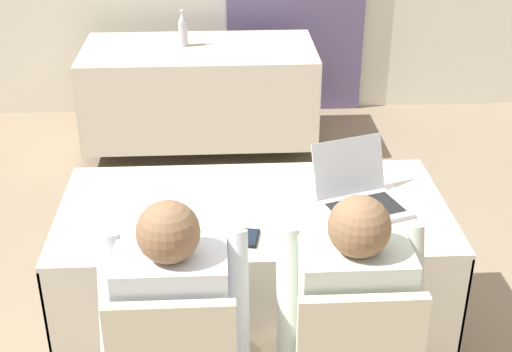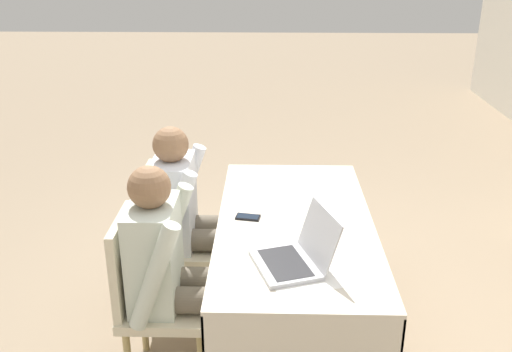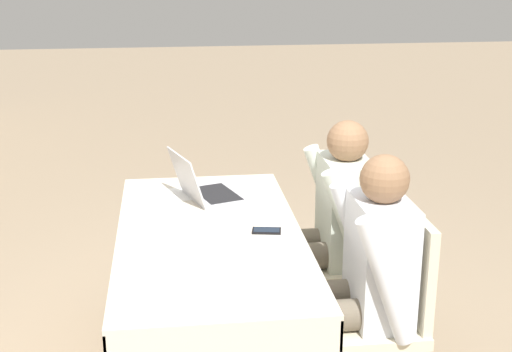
{
  "view_description": "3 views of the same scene",
  "coord_description": "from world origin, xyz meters",
  "px_view_note": "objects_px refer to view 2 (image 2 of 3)",
  "views": [
    {
      "loc": [
        -0.13,
        -2.55,
        2.21
      ],
      "look_at": [
        0.0,
        -0.2,
        0.99
      ],
      "focal_mm": 50.0,
      "sensor_mm": 36.0,
      "label": 1
    },
    {
      "loc": [
        2.66,
        -0.14,
        2.08
      ],
      "look_at": [
        0.0,
        -0.2,
        0.99
      ],
      "focal_mm": 40.0,
      "sensor_mm": 36.0,
      "label": 2
    },
    {
      "loc": [
        -2.9,
        0.16,
        1.92
      ],
      "look_at": [
        0.0,
        -0.2,
        0.99
      ],
      "focal_mm": 50.0,
      "sensor_mm": 36.0,
      "label": 3
    }
  ],
  "objects_px": {
    "cell_phone": "(248,217)",
    "chair_near_right": "(152,292)",
    "person_checkered_shirt": "(188,211)",
    "laptop": "(295,256)",
    "chair_near_left": "(172,235)",
    "person_white_shirt": "(171,264)"
  },
  "relations": [
    {
      "from": "laptop",
      "to": "chair_near_left",
      "type": "xyz_separation_m",
      "value": [
        -0.74,
        -0.69,
        -0.3
      ]
    },
    {
      "from": "laptop",
      "to": "person_checkered_shirt",
      "type": "relative_size",
      "value": 0.35
    },
    {
      "from": "laptop",
      "to": "cell_phone",
      "type": "xyz_separation_m",
      "value": [
        -0.47,
        -0.23,
        -0.04
      ]
    },
    {
      "from": "person_checkered_shirt",
      "to": "laptop",
      "type": "bearing_deg",
      "value": -141.37
    },
    {
      "from": "chair_near_left",
      "to": "cell_phone",
      "type": "bearing_deg",
      "value": -120.17
    },
    {
      "from": "person_white_shirt",
      "to": "laptop",
      "type": "bearing_deg",
      "value": -103.72
    },
    {
      "from": "laptop",
      "to": "cell_phone",
      "type": "distance_m",
      "value": 0.52
    },
    {
      "from": "chair_near_left",
      "to": "person_checkered_shirt",
      "type": "xyz_separation_m",
      "value": [
        0.0,
        0.1,
        0.16
      ]
    },
    {
      "from": "laptop",
      "to": "person_white_shirt",
      "type": "bearing_deg",
      "value": -122.28
    },
    {
      "from": "cell_phone",
      "to": "laptop",
      "type": "bearing_deg",
      "value": 36.25
    },
    {
      "from": "chair_near_right",
      "to": "person_checkered_shirt",
      "type": "distance_m",
      "value": 0.62
    },
    {
      "from": "cell_phone",
      "to": "chair_near_right",
      "type": "bearing_deg",
      "value": -44.79
    },
    {
      "from": "cell_phone",
      "to": "chair_near_left",
      "type": "relative_size",
      "value": 0.15
    },
    {
      "from": "chair_near_left",
      "to": "chair_near_right",
      "type": "bearing_deg",
      "value": -180.0
    },
    {
      "from": "cell_phone",
      "to": "chair_near_left",
      "type": "distance_m",
      "value": 0.59
    },
    {
      "from": "laptop",
      "to": "person_checkered_shirt",
      "type": "bearing_deg",
      "value": -159.93
    },
    {
      "from": "laptop",
      "to": "cell_phone",
      "type": "height_order",
      "value": "laptop"
    },
    {
      "from": "laptop",
      "to": "person_white_shirt",
      "type": "xyz_separation_m",
      "value": [
        -0.14,
        -0.59,
        -0.14
      ]
    },
    {
      "from": "chair_near_left",
      "to": "laptop",
      "type": "bearing_deg",
      "value": -136.81
    },
    {
      "from": "cell_phone",
      "to": "chair_near_left",
      "type": "bearing_deg",
      "value": -110.04
    },
    {
      "from": "cell_phone",
      "to": "person_checkered_shirt",
      "type": "bearing_deg",
      "value": -116.66
    },
    {
      "from": "person_checkered_shirt",
      "to": "person_white_shirt",
      "type": "height_order",
      "value": "same"
    }
  ]
}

